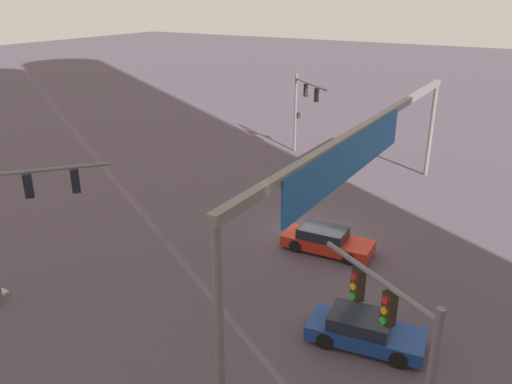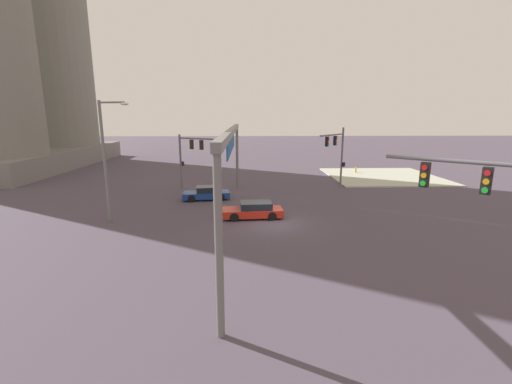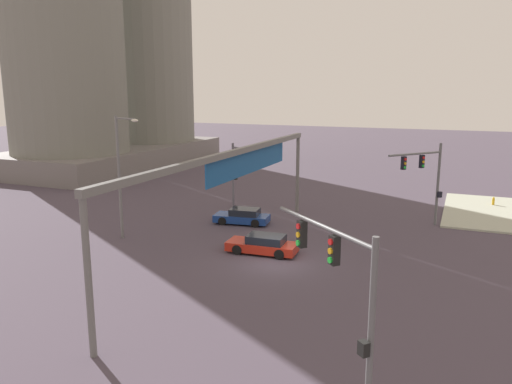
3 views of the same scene
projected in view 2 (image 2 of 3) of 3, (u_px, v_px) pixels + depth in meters
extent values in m
plane|color=#483E4B|center=(271.00, 223.00, 24.37)|extent=(220.22, 220.22, 0.00)
cube|color=#A9AE9A|center=(383.00, 176.00, 42.99)|extent=(13.02, 13.11, 0.15)
cylinder|color=#5C5964|center=(181.00, 162.00, 35.69)|extent=(0.21, 0.21, 5.63)
cylinder|color=#5C5964|center=(196.00, 139.00, 34.13)|extent=(2.36, 3.71, 0.15)
cube|color=black|center=(192.00, 144.00, 34.53)|extent=(0.39, 0.41, 0.95)
cylinder|color=red|center=(193.00, 141.00, 34.60)|extent=(0.16, 0.20, 0.20)
cylinder|color=orange|center=(193.00, 144.00, 34.66)|extent=(0.16, 0.20, 0.20)
cylinder|color=green|center=(193.00, 147.00, 34.73)|extent=(0.16, 0.20, 0.20)
cube|color=black|center=(201.00, 145.00, 33.92)|extent=(0.39, 0.41, 0.95)
cylinder|color=red|center=(202.00, 142.00, 33.99)|extent=(0.16, 0.20, 0.20)
cylinder|color=orange|center=(202.00, 145.00, 34.06)|extent=(0.16, 0.20, 0.20)
cylinder|color=green|center=(203.00, 148.00, 34.12)|extent=(0.16, 0.20, 0.20)
cube|color=black|center=(182.00, 164.00, 35.94)|extent=(0.36, 0.38, 0.44)
cylinder|color=#5C5D5F|center=(463.00, 162.00, 12.19)|extent=(3.71, 4.17, 0.15)
cube|color=black|center=(487.00, 181.00, 11.84)|extent=(0.41, 0.41, 0.95)
cylinder|color=red|center=(487.00, 173.00, 11.65)|extent=(0.18, 0.19, 0.20)
cylinder|color=orange|center=(486.00, 182.00, 11.72)|extent=(0.18, 0.19, 0.20)
cylinder|color=green|center=(485.00, 190.00, 11.78)|extent=(0.18, 0.19, 0.20)
cube|color=black|center=(425.00, 175.00, 13.08)|extent=(0.41, 0.41, 0.95)
cylinder|color=red|center=(425.00, 168.00, 12.89)|extent=(0.18, 0.19, 0.20)
cylinder|color=orange|center=(424.00, 175.00, 12.96)|extent=(0.18, 0.19, 0.20)
cylinder|color=green|center=(423.00, 183.00, 13.02)|extent=(0.18, 0.19, 0.20)
cylinder|color=slate|center=(342.00, 158.00, 36.39)|extent=(0.20, 0.20, 6.31)
cylinder|color=slate|center=(332.00, 135.00, 33.97)|extent=(3.86, 3.33, 0.15)
cube|color=black|center=(335.00, 141.00, 34.62)|extent=(0.41, 0.41, 0.95)
cylinder|color=red|center=(337.00, 138.00, 34.45)|extent=(0.19, 0.18, 0.20)
cylinder|color=orange|center=(337.00, 141.00, 34.52)|extent=(0.19, 0.18, 0.20)
cylinder|color=green|center=(336.00, 144.00, 34.58)|extent=(0.19, 0.18, 0.20)
cube|color=black|center=(327.00, 142.00, 33.29)|extent=(0.41, 0.41, 0.95)
cylinder|color=red|center=(329.00, 139.00, 33.12)|extent=(0.19, 0.18, 0.20)
cylinder|color=orange|center=(329.00, 142.00, 33.19)|extent=(0.19, 0.18, 0.20)
cylinder|color=green|center=(328.00, 145.00, 33.25)|extent=(0.19, 0.18, 0.20)
cube|color=black|center=(344.00, 164.00, 36.40)|extent=(0.38, 0.38, 0.44)
cylinder|color=slate|center=(105.00, 163.00, 23.77)|extent=(0.20, 0.20, 8.50)
cylinder|color=slate|center=(112.00, 102.00, 22.70)|extent=(0.57, 1.86, 0.12)
ellipsoid|color=silver|center=(125.00, 104.00, 22.53)|extent=(0.43, 0.65, 0.20)
cylinder|color=slate|center=(219.00, 250.00, 11.21)|extent=(0.28, 0.28, 6.33)
cylinder|color=slate|center=(237.00, 158.00, 36.01)|extent=(0.28, 0.28, 6.33)
cube|color=slate|center=(232.00, 131.00, 22.89)|extent=(25.82, 0.35, 0.35)
cube|color=#185191|center=(231.00, 140.00, 26.20)|extent=(12.31, 0.08, 1.75)
cube|color=slate|center=(28.00, 158.00, 50.90)|extent=(31.94, 15.85, 2.69)
cube|color=#B02517|center=(252.00, 212.00, 25.64)|extent=(2.03, 4.56, 0.55)
cube|color=black|center=(256.00, 205.00, 25.55)|extent=(1.69, 2.41, 0.50)
cylinder|color=black|center=(234.00, 217.00, 24.75)|extent=(0.26, 0.65, 0.64)
cylinder|color=black|center=(234.00, 211.00, 26.33)|extent=(0.26, 0.65, 0.64)
cylinder|color=black|center=(272.00, 216.00, 25.00)|extent=(0.26, 0.65, 0.64)
cylinder|color=black|center=(269.00, 210.00, 26.59)|extent=(0.26, 0.65, 0.64)
cube|color=navy|center=(206.00, 195.00, 31.33)|extent=(2.32, 4.41, 0.55)
cube|color=black|center=(209.00, 189.00, 31.26)|extent=(1.83, 2.38, 0.50)
cylinder|color=black|center=(191.00, 199.00, 30.36)|extent=(0.31, 0.66, 0.64)
cylinder|color=black|center=(192.00, 195.00, 31.92)|extent=(0.31, 0.66, 0.64)
cylinder|color=black|center=(221.00, 197.00, 30.79)|extent=(0.31, 0.66, 0.64)
cylinder|color=black|center=(220.00, 193.00, 32.36)|extent=(0.31, 0.66, 0.64)
cylinder|color=gold|center=(356.00, 170.00, 45.48)|extent=(0.22, 0.22, 0.55)
sphere|color=gold|center=(356.00, 168.00, 45.41)|extent=(0.18, 0.18, 0.18)
cylinder|color=gold|center=(355.00, 170.00, 45.63)|extent=(0.12, 0.10, 0.10)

